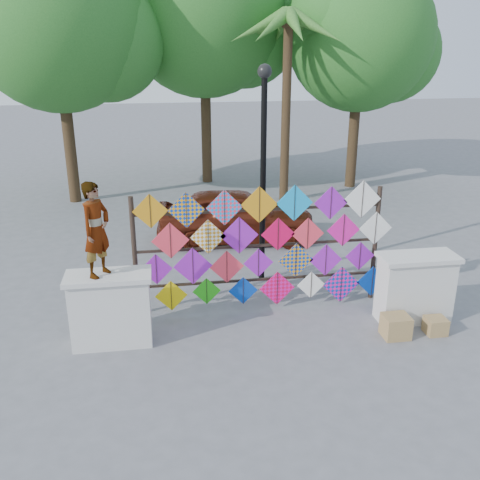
# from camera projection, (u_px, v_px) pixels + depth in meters

# --- Properties ---
(ground) EXTENTS (80.00, 80.00, 0.00)m
(ground) POSITION_uv_depth(u_px,v_px,m) (266.00, 325.00, 9.71)
(ground) COLOR gray
(ground) RESTS_ON ground
(parapet_left) EXTENTS (1.40, 0.65, 1.28)m
(parapet_left) POSITION_uv_depth(u_px,v_px,m) (111.00, 309.00, 8.91)
(parapet_left) COLOR silver
(parapet_left) RESTS_ON ground
(parapet_right) EXTENTS (1.40, 0.65, 1.28)m
(parapet_right) POSITION_uv_depth(u_px,v_px,m) (415.00, 288.00, 9.69)
(parapet_right) COLOR silver
(parapet_right) RESTS_ON ground
(kite_rack) EXTENTS (4.91, 0.24, 2.44)m
(kite_rack) POSITION_uv_depth(u_px,v_px,m) (265.00, 247.00, 9.97)
(kite_rack) COLOR black
(kite_rack) RESTS_ON ground
(tree_west) EXTENTS (5.85, 5.20, 8.01)m
(tree_west) POSITION_uv_depth(u_px,v_px,m) (60.00, 23.00, 15.59)
(tree_west) COLOR #48371E
(tree_west) RESTS_ON ground
(tree_mid) EXTENTS (6.30, 5.60, 8.61)m
(tree_mid) POSITION_uv_depth(u_px,v_px,m) (207.00, 14.00, 17.97)
(tree_mid) COLOR #48371E
(tree_mid) RESTS_ON ground
(tree_east) EXTENTS (5.40, 4.80, 7.42)m
(tree_east) POSITION_uv_depth(u_px,v_px,m) (363.00, 38.00, 17.57)
(tree_east) COLOR #48371E
(tree_east) RESTS_ON ground
(palm_tree) EXTENTS (3.62, 3.62, 5.83)m
(palm_tree) POSITION_uv_depth(u_px,v_px,m) (288.00, 39.00, 15.74)
(palm_tree) COLOR #48371E
(palm_tree) RESTS_ON ground
(vendor_woman) EXTENTS (0.63, 0.68, 1.55)m
(vendor_woman) POSITION_uv_depth(u_px,v_px,m) (96.00, 230.00, 8.41)
(vendor_woman) COLOR #99999E
(vendor_woman) RESTS_ON parapet_left
(sedan) EXTENTS (4.14, 1.92, 1.37)m
(sedan) POSITION_uv_depth(u_px,v_px,m) (236.00, 215.00, 13.67)
(sedan) COLOR #581D0F
(sedan) RESTS_ON ground
(lamppost) EXTENTS (0.28, 0.28, 4.46)m
(lamppost) POSITION_uv_depth(u_px,v_px,m) (263.00, 156.00, 10.68)
(lamppost) COLOR black
(lamppost) RESTS_ON ground
(cardboard_box_near) EXTENTS (0.45, 0.40, 0.40)m
(cardboard_box_near) POSITION_uv_depth(u_px,v_px,m) (396.00, 326.00, 9.26)
(cardboard_box_near) COLOR tan
(cardboard_box_near) RESTS_ON ground
(cardboard_box_far) EXTENTS (0.35, 0.32, 0.30)m
(cardboard_box_far) POSITION_uv_depth(u_px,v_px,m) (435.00, 326.00, 9.39)
(cardboard_box_far) COLOR tan
(cardboard_box_far) RESTS_ON ground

